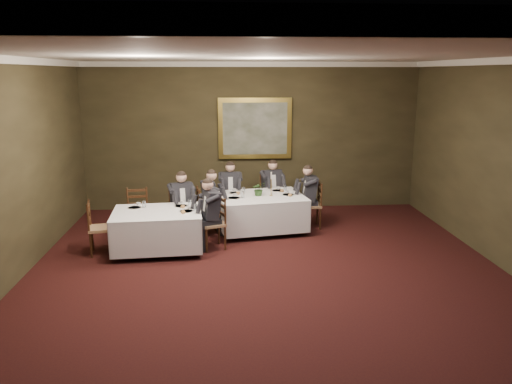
{
  "coord_description": "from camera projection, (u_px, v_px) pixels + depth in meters",
  "views": [
    {
      "loc": [
        -0.71,
        -6.93,
        3.25
      ],
      "look_at": [
        -0.12,
        1.81,
        1.15
      ],
      "focal_mm": 35.0,
      "sensor_mm": 36.0,
      "label": 1
    }
  ],
  "objects": [
    {
      "name": "place_setting_table_second",
      "position": [
        137.0,
        205.0,
        9.46
      ],
      "size": [
        0.33,
        0.31,
        0.14
      ],
      "color": "white",
      "rests_on": "table_second"
    },
    {
      "name": "diner_sec_backright",
      "position": [
        182.0,
        212.0,
        10.08
      ],
      "size": [
        0.53,
        0.58,
        1.35
      ],
      "rotation": [
        0.0,
        0.0,
        3.47
      ],
      "color": "black",
      "rests_on": "chair_sec_backright"
    },
    {
      "name": "diner_main_endleft",
      "position": [
        208.0,
        211.0,
        10.16
      ],
      "size": [
        0.54,
        0.48,
        1.35
      ],
      "rotation": [
        0.0,
        0.0,
        -1.39
      ],
      "color": "black",
      "rests_on": "chair_main_endleft"
    },
    {
      "name": "chair_sec_backright",
      "position": [
        182.0,
        222.0,
        10.15
      ],
      "size": [
        0.55,
        0.54,
        1.0
      ],
      "rotation": [
        0.0,
        0.0,
        3.47
      ],
      "color": "#97724D",
      "rests_on": "ground"
    },
    {
      "name": "diner_main_backleft",
      "position": [
        230.0,
        198.0,
        11.15
      ],
      "size": [
        0.43,
        0.49,
        1.35
      ],
      "rotation": [
        0.0,
        0.0,
        3.18
      ],
      "color": "black",
      "rests_on": "chair_main_backleft"
    },
    {
      "name": "diner_main_backright",
      "position": [
        271.0,
        196.0,
        11.37
      ],
      "size": [
        0.52,
        0.58,
        1.35
      ],
      "rotation": [
        0.0,
        0.0,
        3.44
      ],
      "color": "black",
      "rests_on": "chair_main_backright"
    },
    {
      "name": "chair_main_endright",
      "position": [
        311.0,
        214.0,
        10.73
      ],
      "size": [
        0.43,
        0.45,
        1.0
      ],
      "rotation": [
        0.0,
        0.0,
        1.55
      ],
      "color": "#97724D",
      "rests_on": "ground"
    },
    {
      "name": "place_setting_table_main",
      "position": [
        237.0,
        191.0,
        10.62
      ],
      "size": [
        0.33,
        0.31,
        0.14
      ],
      "color": "white",
      "rests_on": "table_main"
    },
    {
      "name": "chair_sec_endright",
      "position": [
        213.0,
        234.0,
        9.42
      ],
      "size": [
        0.54,
        0.55,
        1.0
      ],
      "rotation": [
        0.0,
        0.0,
        1.89
      ],
      "color": "#97724D",
      "rests_on": "ground"
    },
    {
      "name": "diner_sec_endright",
      "position": [
        213.0,
        222.0,
        9.36
      ],
      "size": [
        0.58,
        0.53,
        1.35
      ],
      "rotation": [
        0.0,
        0.0,
        1.89
      ],
      "color": "black",
      "rests_on": "chair_sec_endright"
    },
    {
      "name": "table_main",
      "position": [
        261.0,
        210.0,
        10.43
      ],
      "size": [
        1.97,
        1.63,
        0.67
      ],
      "rotation": [
        0.0,
        0.0,
        0.17
      ],
      "color": "black",
      "rests_on": "ground"
    },
    {
      "name": "crown_molding",
      "position": [
        274.0,
        58.0,
        6.72
      ],
      "size": [
        8.0,
        10.0,
        0.12
      ],
      "color": "white",
      "rests_on": "back_wall"
    },
    {
      "name": "table_second",
      "position": [
        158.0,
        228.0,
        9.24
      ],
      "size": [
        1.72,
        1.36,
        0.67
      ],
      "rotation": [
        0.0,
        0.0,
        0.07
      ],
      "color": "black",
      "rests_on": "ground"
    },
    {
      "name": "chair_main_endleft",
      "position": [
        208.0,
        221.0,
        10.21
      ],
      "size": [
        0.49,
        0.51,
        1.0
      ],
      "rotation": [
        0.0,
        0.0,
        -1.39
      ],
      "color": "#97724D",
      "rests_on": "ground"
    },
    {
      "name": "chair_sec_endleft",
      "position": [
        101.0,
        239.0,
        9.14
      ],
      "size": [
        0.49,
        0.51,
        1.0
      ],
      "rotation": [
        0.0,
        0.0,
        -1.39
      ],
      "color": "#97724D",
      "rests_on": "ground"
    },
    {
      "name": "ground",
      "position": [
        272.0,
        294.0,
        7.53
      ],
      "size": [
        10.0,
        10.0,
        0.0
      ],
      "primitive_type": "plane",
      "color": "black",
      "rests_on": "ground"
    },
    {
      "name": "chair_sec_backleft",
      "position": [
        138.0,
        224.0,
        10.03
      ],
      "size": [
        0.49,
        0.47,
        1.0
      ],
      "rotation": [
        0.0,
        0.0,
        3.26
      ],
      "color": "#97724D",
      "rests_on": "ground"
    },
    {
      "name": "candlestick",
      "position": [
        271.0,
        187.0,
        10.31
      ],
      "size": [
        0.07,
        0.07,
        0.51
      ],
      "color": "#B18736",
      "rests_on": "table_main"
    },
    {
      "name": "painting",
      "position": [
        255.0,
        129.0,
        11.86
      ],
      "size": [
        1.75,
        0.09,
        1.44
      ],
      "color": "gold",
      "rests_on": "back_wall"
    },
    {
      "name": "ceiling",
      "position": [
        274.0,
        54.0,
        6.71
      ],
      "size": [
        8.0,
        10.0,
        0.1
      ],
      "primitive_type": "cube",
      "color": "silver",
      "rests_on": "back_wall"
    },
    {
      "name": "centerpiece",
      "position": [
        259.0,
        188.0,
        10.32
      ],
      "size": [
        0.29,
        0.26,
        0.31
      ],
      "primitive_type": "imported",
      "rotation": [
        0.0,
        0.0,
        0.07
      ],
      "color": "#2D5926",
      "rests_on": "table_main"
    },
    {
      "name": "chair_main_backright",
      "position": [
        271.0,
        205.0,
        11.44
      ],
      "size": [
        0.54,
        0.53,
        1.0
      ],
      "rotation": [
        0.0,
        0.0,
        3.44
      ],
      "color": "#97724D",
      "rests_on": "ground"
    },
    {
      "name": "diner_main_endright",
      "position": [
        311.0,
        204.0,
        10.67
      ],
      "size": [
        0.49,
        0.43,
        1.35
      ],
      "rotation": [
        0.0,
        0.0,
        1.55
      ],
      "color": "black",
      "rests_on": "chair_main_endright"
    },
    {
      "name": "chair_main_backleft",
      "position": [
        230.0,
        208.0,
        11.22
      ],
      "size": [
        0.45,
        0.43,
        1.0
      ],
      "rotation": [
        0.0,
        0.0,
        3.18
      ],
      "color": "#97724D",
      "rests_on": "ground"
    },
    {
      "name": "back_wall",
      "position": [
        252.0,
        137.0,
        11.97
      ],
      "size": [
        8.0,
        0.1,
        3.5
      ],
      "primitive_type": "cube",
      "color": "#2D2616",
      "rests_on": "ground"
    }
  ]
}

